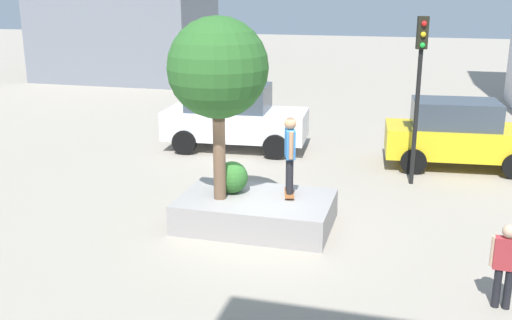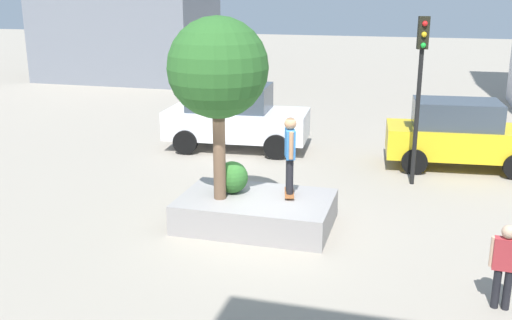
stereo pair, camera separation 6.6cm
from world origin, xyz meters
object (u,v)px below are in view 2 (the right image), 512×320
planter_ledge (256,211)px  pedestrian_crossing (505,261)px  plaza_tree (218,69)px  skateboard (289,193)px  skateboarder (290,150)px  taxi_cab (460,134)px  sedan_parked (235,117)px  traffic_light_corner (420,73)px

planter_ledge → pedestrian_crossing: pedestrian_crossing is taller
planter_ledge → plaza_tree: size_ratio=0.85×
plaza_tree → skateboard: (1.49, 0.62, -2.90)m
planter_ledge → skateboard: 0.88m
plaza_tree → skateboarder: 2.46m
skateboard → skateboarder: skateboarder is taller
skateboarder → taxi_cab: size_ratio=0.38×
plaza_tree → skateboarder: bearing=22.6°
sedan_parked → taxi_cab: (7.29, -0.28, -0.07)m
plaza_tree → skateboard: size_ratio=4.95×
planter_ledge → skateboarder: size_ratio=1.96×
plaza_tree → taxi_cab: plaza_tree is taller
plaza_tree → skateboarder: (1.49, 0.62, -1.86)m
planter_ledge → pedestrian_crossing: (5.07, -2.47, 0.55)m
planter_ledge → skateboard: skateboard is taller
pedestrian_crossing → plaza_tree: bearing=159.3°
sedan_parked → pedestrian_crossing: size_ratio=3.20×
plaza_tree → sedan_parked: 7.40m
skateboarder → planter_ledge: bearing=-153.3°
skateboard → taxi_cab: size_ratio=0.18×
taxi_cab → traffic_light_corner: bearing=-122.4°
planter_ledge → pedestrian_crossing: size_ratio=2.27×
taxi_cab → pedestrian_crossing: (0.33, -8.66, -0.17)m
planter_ledge → traffic_light_corner: bearing=50.3°
skateboarder → sedan_parked: (-3.26, 6.11, -0.65)m
planter_ledge → sedan_parked: size_ratio=0.71×
skateboard → sedan_parked: bearing=118.1°
skateboarder → pedestrian_crossing: skateboarder is taller
traffic_light_corner → pedestrian_crossing: bearing=-76.1°
skateboarder → sedan_parked: 6.96m
skateboard → traffic_light_corner: (2.73, 3.78, 2.41)m
traffic_light_corner → taxi_cab: bearing=57.6°
sedan_parked → pedestrian_crossing: bearing=-49.5°
skateboard → planter_ledge: bearing=-153.3°
skateboard → taxi_cab: 7.10m
skateboarder → traffic_light_corner: bearing=54.2°
skateboarder → sedan_parked: size_ratio=0.36×
skateboard → plaza_tree: bearing=-157.4°
sedan_parked → traffic_light_corner: 6.74m
plaza_tree → pedestrian_crossing: (5.85, -2.20, -2.76)m
skateboarder → taxi_cab: 7.13m
plaza_tree → sedan_parked: plaza_tree is taller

